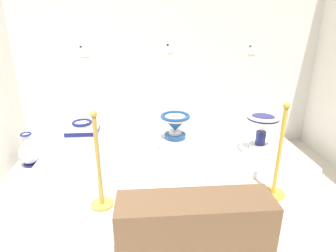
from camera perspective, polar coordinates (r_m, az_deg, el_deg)
name	(u,v)px	position (r m, az deg, el deg)	size (l,w,h in m)	color
ground_plane	(189,236)	(2.56, 4.26, -21.30)	(5.96, 5.34, 0.02)	beige
wall_back	(170,28)	(3.79, 0.41, 19.23)	(4.16, 0.06, 3.20)	silver
display_platform	(173,158)	(3.63, 1.11, -6.42)	(3.35, 1.02, 0.08)	white
plinth_block_slender_white	(86,157)	(3.64, -16.26, -6.06)	(0.36, 0.38, 0.05)	white
antique_toilet_slender_white	(84,139)	(3.54, -16.66, -2.50)	(0.37, 0.27, 0.45)	white
plinth_block_squat_floral	(175,146)	(3.58, 1.41, -4.08)	(0.36, 0.29, 0.23)	white
antique_toilet_squat_floral	(175,123)	(3.46, 1.45, 0.52)	(0.36, 0.36, 0.31)	navy
plinth_block_rightmost	(259,151)	(3.78, 17.92, -4.81)	(0.38, 0.34, 0.10)	white
antique_toilet_rightmost	(262,124)	(3.65, 18.53, 0.29)	(0.40, 0.40, 0.44)	white
info_placard_first	(84,50)	(3.83, -16.56, 14.46)	(0.13, 0.01, 0.15)	white
info_placard_second	(170,48)	(3.77, 0.42, 15.55)	(0.10, 0.01, 0.12)	white
info_placard_third	(252,49)	(4.02, 16.72, 14.64)	(0.11, 0.01, 0.13)	white
decorative_vase_corner	(29,153)	(3.87, -26.24, -4.91)	(0.26, 0.26, 0.42)	navy
stanchion_post_near_left	(100,176)	(2.76, -13.65, -9.85)	(0.22, 0.22, 0.97)	#B8943F
stanchion_post_near_right	(277,167)	(3.04, 21.19, -7.79)	(0.23, 0.23, 0.99)	gold
museum_bench	(195,221)	(2.37, 5.46, -18.52)	(1.24, 0.36, 0.40)	brown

